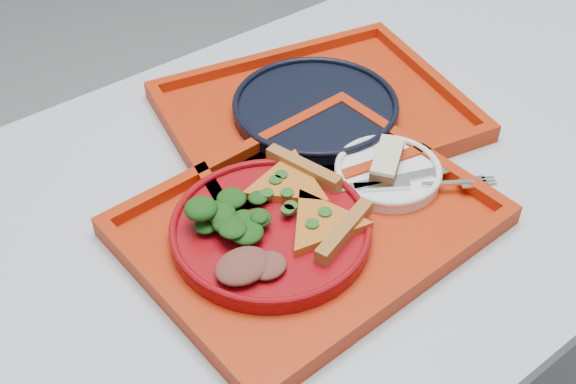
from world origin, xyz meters
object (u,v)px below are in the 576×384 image
object	(u,v)px
tray_far	(315,116)
dessert_bar	(387,160)
tray_main	(308,225)
dinner_plate	(271,232)
navy_plate	(315,108)

from	to	relation	value
tray_far	dessert_bar	distance (m)	0.18
tray_main	dessert_bar	world-z (taller)	dessert_bar
dinner_plate	dessert_bar	bearing A→B (deg)	-0.79
dessert_bar	tray_far	bearing A→B (deg)	49.65
tray_far	dinner_plate	world-z (taller)	dinner_plate
navy_plate	dessert_bar	distance (m)	0.18
tray_far	navy_plate	xyz separation A→B (m)	(0.00, -0.00, 0.01)
dinner_plate	navy_plate	bearing A→B (deg)	38.38
dinner_plate	navy_plate	world-z (taller)	dinner_plate
tray_far	dessert_bar	xyz separation A→B (m)	(-0.02, -0.18, 0.03)
tray_main	tray_far	bearing A→B (deg)	46.22
navy_plate	dessert_bar	size ratio (longest dim) A/B	2.91
navy_plate	dessert_bar	bearing A→B (deg)	-95.20
tray_main	dinner_plate	world-z (taller)	dinner_plate
navy_plate	dessert_bar	world-z (taller)	dessert_bar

